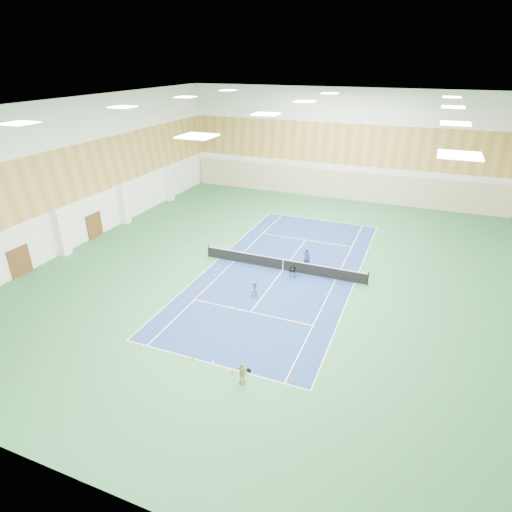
{
  "coord_description": "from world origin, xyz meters",
  "views": [
    {
      "loc": [
        9.05,
        -27.92,
        14.94
      ],
      "look_at": [
        -1.28,
        -2.35,
        2.0
      ],
      "focal_mm": 30.0,
      "sensor_mm": 36.0,
      "label": 1
    }
  ],
  "objects_px": {
    "child_court": "(255,290)",
    "ball_cart": "(293,273)",
    "tennis_net": "(283,264)",
    "coach": "(307,258)",
    "child_apron": "(242,373)"
  },
  "relations": [
    {
      "from": "tennis_net",
      "to": "coach",
      "type": "relative_size",
      "value": 7.79
    },
    {
      "from": "coach",
      "to": "child_court",
      "type": "relative_size",
      "value": 1.38
    },
    {
      "from": "tennis_net",
      "to": "ball_cart",
      "type": "relative_size",
      "value": 15.67
    },
    {
      "from": "child_court",
      "to": "ball_cart",
      "type": "xyz_separation_m",
      "value": [
        1.52,
        3.68,
        -0.19
      ]
    },
    {
      "from": "tennis_net",
      "to": "child_court",
      "type": "xyz_separation_m",
      "value": [
        -0.45,
        -4.57,
        0.05
      ]
    },
    {
      "from": "child_court",
      "to": "ball_cart",
      "type": "height_order",
      "value": "child_court"
    },
    {
      "from": "tennis_net",
      "to": "child_apron",
      "type": "bearing_deg",
      "value": -80.54
    },
    {
      "from": "coach",
      "to": "ball_cart",
      "type": "xyz_separation_m",
      "value": [
        -0.46,
        -2.08,
        -0.41
      ]
    },
    {
      "from": "tennis_net",
      "to": "child_apron",
      "type": "xyz_separation_m",
      "value": [
        2.1,
        -12.61,
        0.06
      ]
    },
    {
      "from": "tennis_net",
      "to": "ball_cart",
      "type": "bearing_deg",
      "value": -39.84
    },
    {
      "from": "child_court",
      "to": "child_apron",
      "type": "distance_m",
      "value": 8.44
    },
    {
      "from": "tennis_net",
      "to": "child_court",
      "type": "height_order",
      "value": "child_court"
    },
    {
      "from": "child_apron",
      "to": "ball_cart",
      "type": "relative_size",
      "value": 1.5
    },
    {
      "from": "ball_cart",
      "to": "coach",
      "type": "bearing_deg",
      "value": 74.93
    },
    {
      "from": "child_apron",
      "to": "child_court",
      "type": "bearing_deg",
      "value": 121.86
    }
  ]
}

